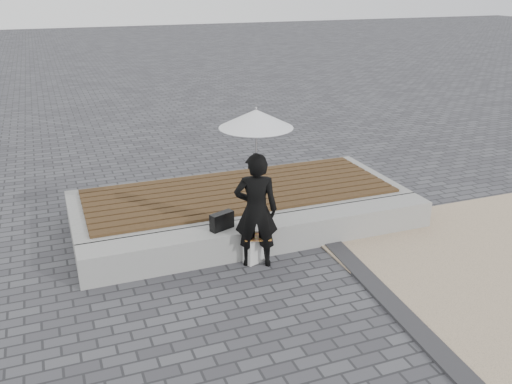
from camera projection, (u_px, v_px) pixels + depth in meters
The scene contains 10 objects.
ground at pixel (322, 309), 6.26m from camera, with size 80.00×80.00×0.00m, color #494A4E.
edging_band at pixel (405, 317), 6.07m from camera, with size 0.25×5.20×0.04m, color #302F32.
seating_ledge at pixel (268, 235), 7.58m from camera, with size 5.00×0.45×0.40m, color gray.
timber_platform at pixel (239, 204), 8.62m from camera, with size 5.00×2.00×0.40m, color #9E9E99.
timber_decking at pixel (239, 191), 8.54m from camera, with size 4.60×1.80×0.04m, color #50381C, non-canonical shape.
woman at pixel (256, 210), 6.97m from camera, with size 0.55×0.36×1.51m, color black.
parasol at pixel (256, 119), 6.55m from camera, with size 0.89×0.89×1.13m.
handbag at pixel (222, 221), 7.25m from camera, with size 0.33×0.12×0.23m, color black.
canvas_tote at pixel (256, 248), 7.25m from camera, with size 0.35×0.15×0.36m, color silver.
magazine at pixel (258, 237), 7.14m from camera, with size 0.34×0.25×0.01m, color #DF3A57.
Camera 1 is at (-2.63, -4.74, 3.48)m, focal length 39.14 mm.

